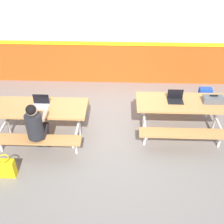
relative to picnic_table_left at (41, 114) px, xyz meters
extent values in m
cube|color=gray|center=(1.43, 0.17, -0.58)|extent=(10.00, 10.00, 0.02)
cube|color=#E55119|center=(1.43, 2.47, -0.02)|extent=(8.00, 0.12, 1.10)
cube|color=yellow|center=(1.43, 2.40, 0.58)|extent=(8.00, 0.03, 0.10)
cube|color=silver|center=(1.43, 2.47, 1.33)|extent=(6.72, 0.12, 1.40)
cube|color=tan|center=(0.00, 0.00, 0.15)|extent=(1.86, 0.75, 0.04)
cube|color=tan|center=(0.00, -0.63, -0.14)|extent=(1.77, 0.28, 0.04)
cube|color=tan|center=(0.00, 0.63, -0.14)|extent=(1.77, 0.28, 0.04)
cube|color=white|center=(-0.75, 0.00, -0.22)|extent=(0.04, 0.04, 0.70)
cube|color=white|center=(-0.75, 0.00, -0.18)|extent=(0.04, 1.55, 0.04)
cube|color=white|center=(-0.75, -0.51, -0.37)|extent=(0.04, 0.04, 0.41)
cube|color=white|center=(-0.75, 0.51, -0.37)|extent=(0.04, 0.04, 0.41)
cube|color=white|center=(0.75, 0.00, -0.22)|extent=(0.04, 0.04, 0.70)
cube|color=white|center=(0.75, 0.00, -0.18)|extent=(0.04, 1.55, 0.04)
cube|color=white|center=(0.75, -0.51, -0.37)|extent=(0.04, 0.04, 0.41)
cube|color=white|center=(0.75, 0.51, -0.37)|extent=(0.04, 0.04, 0.41)
cube|color=tan|center=(2.85, 0.29, 0.15)|extent=(1.86, 0.75, 0.04)
cube|color=tan|center=(2.85, -0.34, -0.14)|extent=(1.77, 0.28, 0.04)
cube|color=tan|center=(2.85, 0.93, -0.14)|extent=(1.77, 0.28, 0.04)
cube|color=white|center=(2.10, 0.29, -0.22)|extent=(0.04, 0.04, 0.70)
cube|color=white|center=(2.10, 0.29, -0.18)|extent=(0.04, 1.55, 0.04)
cube|color=white|center=(2.10, -0.21, -0.37)|extent=(0.04, 0.04, 0.41)
cube|color=white|center=(2.10, 0.80, -0.37)|extent=(0.04, 0.04, 0.41)
cube|color=white|center=(3.60, 0.29, -0.22)|extent=(0.04, 0.04, 0.70)
cube|color=white|center=(3.60, 0.29, -0.18)|extent=(0.04, 1.55, 0.04)
cube|color=white|center=(3.60, -0.22, -0.37)|extent=(0.04, 0.04, 0.41)
cube|color=white|center=(3.60, 0.80, -0.37)|extent=(0.04, 0.04, 0.41)
cylinder|color=#2D2D38|center=(-0.03, -0.31, -0.35)|extent=(0.11, 0.11, 0.45)
cylinder|color=#2D2D38|center=(0.15, -0.31, -0.35)|extent=(0.11, 0.11, 0.45)
cube|color=#2D2D38|center=(0.06, -0.46, -0.06)|extent=(0.30, 0.38, 0.12)
cylinder|color=#26262B|center=(0.06, -0.64, 0.18)|extent=(0.30, 0.30, 0.48)
cylinder|color=tan|center=(-0.08, -0.43, 0.27)|extent=(0.08, 0.30, 0.08)
cylinder|color=tan|center=(0.20, -0.44, 0.27)|extent=(0.08, 0.30, 0.08)
sphere|color=tan|center=(0.06, -0.62, 0.51)|extent=(0.20, 0.20, 0.20)
sphere|color=black|center=(0.06, -0.65, 0.54)|extent=(0.18, 0.18, 0.18)
cube|color=silver|center=(0.01, 0.00, 0.17)|extent=(0.32, 0.22, 0.01)
cube|color=black|center=(0.01, 0.11, 0.28)|extent=(0.32, 0.01, 0.21)
cube|color=black|center=(2.72, 0.29, 0.17)|extent=(0.32, 0.22, 0.01)
cube|color=black|center=(2.72, 0.40, 0.28)|extent=(0.32, 0.01, 0.21)
cube|color=#595B60|center=(3.47, 0.29, 0.24)|extent=(0.40, 0.18, 0.14)
cube|color=black|center=(3.47, 0.29, 0.33)|extent=(0.16, 0.02, 0.02)
cube|color=#1E47B2|center=(3.67, 1.38, -0.35)|extent=(0.30, 0.18, 0.44)
cube|color=#1E47B2|center=(3.67, 1.49, -0.42)|extent=(0.21, 0.04, 0.19)
cube|color=yellow|center=(-0.41, -1.14, -0.39)|extent=(0.34, 0.14, 0.36)
torus|color=yellow|center=(-0.41, -1.14, -0.15)|extent=(0.21, 0.21, 0.02)
camera|label=1|loc=(1.59, -4.44, 3.20)|focal=43.75mm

